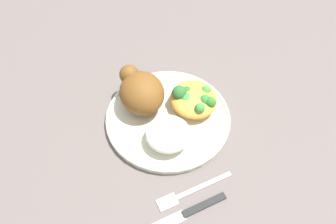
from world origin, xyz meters
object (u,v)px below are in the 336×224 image
plate (168,117)px  mac_cheese_with_broccoli (193,99)px  rice_pile (168,134)px  knife (185,214)px  fork (191,191)px  roasted_chicken (141,91)px

plate → mac_cheese_with_broccoli: bearing=-80.8°
rice_pile → knife: rice_pile is taller
knife → rice_pile: bearing=-7.2°
fork → rice_pile: bearing=3.2°
roasted_chicken → mac_cheese_with_broccoli: 0.11m
rice_pile → mac_cheese_with_broccoli: 0.10m
roasted_chicken → fork: roasted_chicken is taller
knife → plate: bearing=-10.5°
plate → knife: 0.20m
roasted_chicken → mac_cheese_with_broccoli: bearing=-111.0°
mac_cheese_with_broccoli → rice_pile: bearing=130.6°
roasted_chicken → mac_cheese_with_broccoli: roasted_chicken is taller
roasted_chicken → mac_cheese_with_broccoli: size_ratio=1.13×
knife → mac_cheese_with_broccoli: bearing=-24.4°
rice_pile → roasted_chicken: bearing=12.4°
fork → knife: bearing=145.6°
plate → fork: size_ratio=1.75×
roasted_chicken → fork: (-0.21, -0.03, -0.05)m
rice_pile → knife: bearing=172.8°
mac_cheese_with_broccoli → knife: size_ratio=0.52×
roasted_chicken → plate: bearing=-138.5°
mac_cheese_with_broccoli → plate: bearing=99.2°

